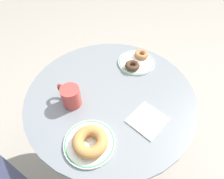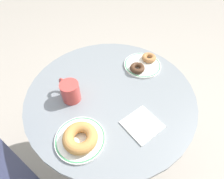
{
  "view_description": "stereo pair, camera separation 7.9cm",
  "coord_description": "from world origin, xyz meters",
  "views": [
    {
      "loc": [
        -0.46,
        -0.25,
        1.36
      ],
      "look_at": [
        0.0,
        -0.01,
        0.76
      ],
      "focal_mm": 30.07,
      "sensor_mm": 36.0,
      "label": 1
    },
    {
      "loc": [
        -0.41,
        -0.32,
        1.36
      ],
      "look_at": [
        0.0,
        -0.01,
        0.76
      ],
      "focal_mm": 30.07,
      "sensor_mm": 36.0,
      "label": 2
    }
  ],
  "objects": [
    {
      "name": "coffee_mug",
      "position": [
        -0.12,
        0.12,
        0.78
      ],
      "size": [
        0.08,
        0.12,
        0.09
      ],
      "color": "#B73D38",
      "rests_on": "cafe_table"
    },
    {
      "name": "donut_chocolate",
      "position": [
        0.19,
        -0.02,
        0.76
      ],
      "size": [
        0.1,
        0.1,
        0.02
      ],
      "primitive_type": "torus",
      "rotation": [
        0.0,
        0.0,
        5.28
      ],
      "color": "#422819",
      "rests_on": "plate_right"
    },
    {
      "name": "plate_left",
      "position": [
        -0.24,
        -0.04,
        0.74
      ],
      "size": [
        0.18,
        0.18,
        0.01
      ],
      "color": "white",
      "rests_on": "cafe_table"
    },
    {
      "name": "donut_cinnamon",
      "position": [
        0.29,
        -0.02,
        0.76
      ],
      "size": [
        0.1,
        0.1,
        0.02
      ],
      "primitive_type": "torus",
      "rotation": [
        0.0,
        0.0,
        5.5
      ],
      "color": "#A36B3D",
      "rests_on": "plate_right"
    },
    {
      "name": "paper_napkin",
      "position": [
        -0.05,
        -0.19,
        0.74
      ],
      "size": [
        0.15,
        0.15,
        0.01
      ],
      "primitive_type": "cube",
      "rotation": [
        0.0,
        0.0,
        -0.26
      ],
      "color": "white",
      "rests_on": "cafe_table"
    },
    {
      "name": "ground_plane",
      "position": [
        0.0,
        0.0,
        -0.01
      ],
      "size": [
        7.0,
        7.0,
        0.02
      ],
      "primitive_type": "cube",
      "color": "#9E9389"
    },
    {
      "name": "plate_right",
      "position": [
        0.24,
        -0.02,
        0.74
      ],
      "size": [
        0.18,
        0.18,
        0.01
      ],
      "color": "white",
      "rests_on": "cafe_table"
    },
    {
      "name": "donut_old_fashioned",
      "position": [
        -0.24,
        -0.05,
        0.77
      ],
      "size": [
        0.14,
        0.14,
        0.04
      ],
      "primitive_type": "torus",
      "rotation": [
        0.0,
        0.0,
        2.97
      ],
      "color": "#BC7F42",
      "rests_on": "plate_left"
    },
    {
      "name": "cafe_table",
      "position": [
        0.0,
        0.0,
        0.51
      ],
      "size": [
        0.74,
        0.74,
        0.73
      ],
      "color": "slate",
      "rests_on": "ground"
    }
  ]
}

